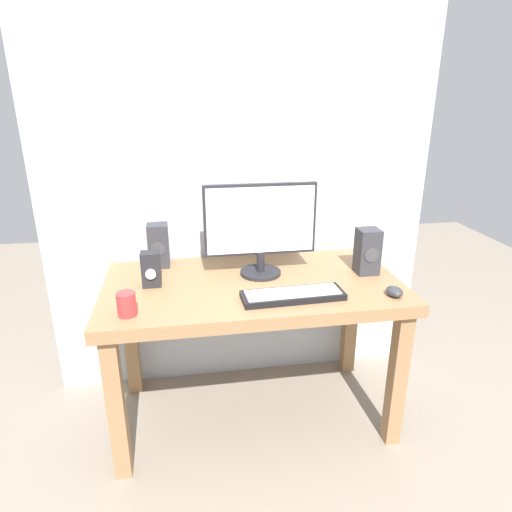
{
  "coord_description": "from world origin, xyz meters",
  "views": [
    {
      "loc": [
        -0.28,
        -1.79,
        1.5
      ],
      "look_at": [
        0.01,
        0.0,
        0.83
      ],
      "focal_mm": 31.31,
      "sensor_mm": 36.0,
      "label": 1
    }
  ],
  "objects_px": {
    "keyboard_primary": "(293,295)",
    "coffee_mug": "(127,304)",
    "desk": "(253,301)",
    "monitor": "(260,226)",
    "audio_controller": "(151,269)",
    "speaker_right": "(367,251)",
    "speaker_left": "(158,245)",
    "mouse": "(395,291)"
  },
  "relations": [
    {
      "from": "desk",
      "to": "keyboard_primary",
      "type": "distance_m",
      "value": 0.26
    },
    {
      "from": "audio_controller",
      "to": "monitor",
      "type": "bearing_deg",
      "value": 7.16
    },
    {
      "from": "desk",
      "to": "speaker_right",
      "type": "height_order",
      "value": "speaker_right"
    },
    {
      "from": "monitor",
      "to": "speaker_left",
      "type": "height_order",
      "value": "monitor"
    },
    {
      "from": "speaker_left",
      "to": "coffee_mug",
      "type": "distance_m",
      "value": 0.51
    },
    {
      "from": "monitor",
      "to": "coffee_mug",
      "type": "bearing_deg",
      "value": -150.17
    },
    {
      "from": "keyboard_primary",
      "to": "speaker_left",
      "type": "distance_m",
      "value": 0.72
    },
    {
      "from": "desk",
      "to": "mouse",
      "type": "xyz_separation_m",
      "value": [
        0.55,
        -0.24,
        0.11
      ]
    },
    {
      "from": "keyboard_primary",
      "to": "audio_controller",
      "type": "distance_m",
      "value": 0.61
    },
    {
      "from": "mouse",
      "to": "speaker_right",
      "type": "distance_m",
      "value": 0.27
    },
    {
      "from": "speaker_left",
      "to": "audio_controller",
      "type": "height_order",
      "value": "speaker_left"
    },
    {
      "from": "keyboard_primary",
      "to": "coffee_mug",
      "type": "bearing_deg",
      "value": -176.5
    },
    {
      "from": "desk",
      "to": "coffee_mug",
      "type": "bearing_deg",
      "value": -155.52
    },
    {
      "from": "speaker_right",
      "to": "coffee_mug",
      "type": "height_order",
      "value": "speaker_right"
    },
    {
      "from": "desk",
      "to": "speaker_left",
      "type": "distance_m",
      "value": 0.53
    },
    {
      "from": "mouse",
      "to": "speaker_left",
      "type": "relative_size",
      "value": 0.4
    },
    {
      "from": "monitor",
      "to": "speaker_left",
      "type": "bearing_deg",
      "value": 159.38
    },
    {
      "from": "keyboard_primary",
      "to": "coffee_mug",
      "type": "relative_size",
      "value": 4.65
    },
    {
      "from": "keyboard_primary",
      "to": "speaker_right",
      "type": "xyz_separation_m",
      "value": [
        0.4,
        0.21,
        0.09
      ]
    },
    {
      "from": "desk",
      "to": "speaker_left",
      "type": "bearing_deg",
      "value": 147.49
    },
    {
      "from": "monitor",
      "to": "audio_controller",
      "type": "bearing_deg",
      "value": -172.84
    },
    {
      "from": "coffee_mug",
      "to": "audio_controller",
      "type": "bearing_deg",
      "value": 73.47
    },
    {
      "from": "keyboard_primary",
      "to": "speaker_left",
      "type": "xyz_separation_m",
      "value": [
        -0.55,
        0.46,
        0.09
      ]
    },
    {
      "from": "desk",
      "to": "keyboard_primary",
      "type": "relative_size",
      "value": 3.08
    },
    {
      "from": "mouse",
      "to": "coffee_mug",
      "type": "bearing_deg",
      "value": 174.75
    },
    {
      "from": "monitor",
      "to": "mouse",
      "type": "relative_size",
      "value": 6.07
    },
    {
      "from": "monitor",
      "to": "audio_controller",
      "type": "relative_size",
      "value": 3.28
    },
    {
      "from": "speaker_right",
      "to": "speaker_left",
      "type": "bearing_deg",
      "value": 165.58
    },
    {
      "from": "keyboard_primary",
      "to": "audio_controller",
      "type": "relative_size",
      "value": 2.75
    },
    {
      "from": "coffee_mug",
      "to": "monitor",
      "type": "bearing_deg",
      "value": 29.83
    },
    {
      "from": "mouse",
      "to": "audio_controller",
      "type": "distance_m",
      "value": 1.02
    },
    {
      "from": "monitor",
      "to": "speaker_left",
      "type": "distance_m",
      "value": 0.51
    },
    {
      "from": "speaker_right",
      "to": "coffee_mug",
      "type": "bearing_deg",
      "value": -166.44
    },
    {
      "from": "desk",
      "to": "keyboard_primary",
      "type": "xyz_separation_m",
      "value": [
        0.13,
        -0.19,
        0.11
      ]
    },
    {
      "from": "audio_controller",
      "to": "mouse",
      "type": "bearing_deg",
      "value": -15.27
    },
    {
      "from": "speaker_right",
      "to": "audio_controller",
      "type": "relative_size",
      "value": 1.36
    },
    {
      "from": "keyboard_primary",
      "to": "coffee_mug",
      "type": "height_order",
      "value": "coffee_mug"
    },
    {
      "from": "audio_controller",
      "to": "desk",
      "type": "bearing_deg",
      "value": -3.68
    },
    {
      "from": "desk",
      "to": "speaker_left",
      "type": "xyz_separation_m",
      "value": [
        -0.41,
        0.26,
        0.2
      ]
    },
    {
      "from": "mouse",
      "to": "speaker_left",
      "type": "bearing_deg",
      "value": 147.53
    },
    {
      "from": "monitor",
      "to": "audio_controller",
      "type": "distance_m",
      "value": 0.51
    },
    {
      "from": "mouse",
      "to": "audio_controller",
      "type": "bearing_deg",
      "value": 159.89
    }
  ]
}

